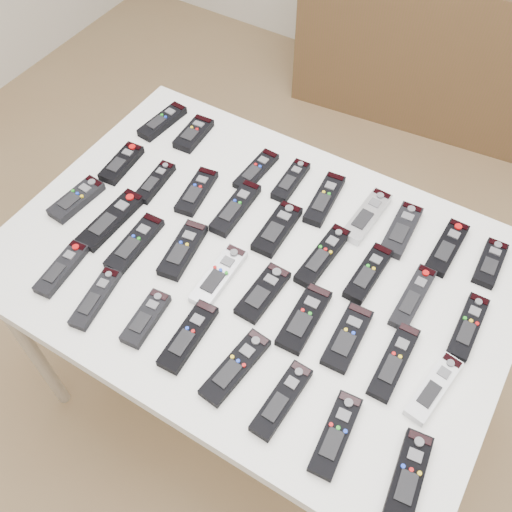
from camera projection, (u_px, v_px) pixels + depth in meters
The scene contains 39 objects.
ground at pixel (237, 382), 2.06m from camera, with size 4.00×4.00×0.00m, color olive.
table at pixel (256, 274), 1.46m from camera, with size 1.25×0.88×0.78m.
sideboard at pixel (459, 52), 2.64m from camera, with size 1.49×0.38×0.75m, color brown.
remote_0 at pixel (162, 122), 1.71m from camera, with size 0.05×0.17×0.02m, color black.
remote_1 at pixel (194, 134), 1.68m from camera, with size 0.06×0.14×0.02m, color black.
remote_2 at pixel (256, 170), 1.59m from camera, with size 0.05×0.16×0.02m, color black.
remote_3 at pixel (291, 181), 1.57m from camera, with size 0.05×0.15×0.02m, color black.
remote_4 at pixel (325, 199), 1.52m from camera, with size 0.05×0.18×0.02m, color black.
remote_5 at pixel (367, 216), 1.49m from camera, with size 0.05×0.19×0.02m, color #B7B7BC.
remote_6 at pixel (401, 230), 1.46m from camera, with size 0.06×0.18×0.02m, color black.
remote_7 at pixel (447, 247), 1.43m from camera, with size 0.05×0.18×0.02m, color black.
remote_8 at pixel (490, 263), 1.40m from camera, with size 0.05×0.14×0.02m, color black.
remote_9 at pixel (122, 163), 1.60m from camera, with size 0.05×0.15×0.02m, color black.
remote_10 at pixel (155, 182), 1.56m from camera, with size 0.04×0.15×0.02m, color black.
remote_11 at pixel (197, 191), 1.54m from camera, with size 0.05×0.16×0.02m, color black.
remote_12 at pixel (236, 208), 1.50m from camera, with size 0.05×0.19×0.02m, color black.
remote_13 at pixel (277, 229), 1.46m from camera, with size 0.06×0.17×0.02m, color black.
remote_14 at pixel (323, 256), 1.41m from camera, with size 0.05×0.20×0.02m, color black.
remote_15 at pixel (368, 273), 1.38m from camera, with size 0.05×0.18×0.02m, color black.
remote_16 at pixel (413, 297), 1.34m from camera, with size 0.05×0.19×0.02m, color black.
remote_17 at pixel (468, 327), 1.29m from camera, with size 0.05×0.18×0.02m, color black.
remote_18 at pixel (77, 199), 1.52m from camera, with size 0.06×0.16×0.02m, color black.
remote_19 at pixel (111, 220), 1.48m from camera, with size 0.06×0.21×0.02m, color black.
remote_20 at pixel (135, 243), 1.44m from camera, with size 0.06×0.19×0.02m, color black.
remote_21 at pixel (183, 250), 1.42m from camera, with size 0.06×0.17×0.02m, color black.
remote_22 at pixel (219, 276), 1.38m from camera, with size 0.05×0.19×0.02m, color #B7B7BC.
remote_23 at pixel (263, 293), 1.35m from camera, with size 0.06×0.16×0.02m, color black.
remote_24 at pixel (304, 318), 1.30m from camera, with size 0.06×0.18×0.02m, color black.
remote_25 at pixel (347, 337), 1.28m from camera, with size 0.06×0.17×0.02m, color black.
remote_26 at pixel (394, 361), 1.24m from camera, with size 0.05×0.19×0.02m, color black.
remote_27 at pixel (434, 388), 1.20m from camera, with size 0.05×0.17×0.02m, color silver.
remote_28 at pixel (62, 268), 1.39m from camera, with size 0.05×0.16×0.02m, color black.
remote_29 at pixel (96, 298), 1.34m from camera, with size 0.04×0.17×0.02m, color black.
remote_30 at pixel (146, 318), 1.30m from camera, with size 0.05×0.15×0.02m, color black.
remote_31 at pixel (188, 336), 1.28m from camera, with size 0.05×0.18×0.02m, color black.
remote_32 at pixel (235, 367), 1.23m from camera, with size 0.05×0.19×0.02m, color black.
remote_33 at pixel (282, 400), 1.19m from camera, with size 0.05×0.18×0.02m, color black.
remote_34 at pixel (336, 434), 1.14m from camera, with size 0.05×0.18×0.02m, color black.
remote_35 at pixel (408, 476), 1.09m from camera, with size 0.05×0.18×0.02m, color black.
Camera 1 is at (0.51, -0.70, 1.92)m, focal length 40.00 mm.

